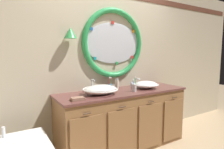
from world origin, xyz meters
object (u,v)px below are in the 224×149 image
soap_dispenser (117,84)px  folded_hand_towel (78,99)px  toothbrush_holder_left (110,86)px  sink_basin_left (100,89)px  sink_basin_right (146,85)px  toothbrush_holder_right (134,87)px

soap_dispenser → folded_hand_towel: soap_dispenser is taller
toothbrush_holder_left → folded_hand_towel: (-0.65, -0.34, -0.03)m
sink_basin_left → folded_hand_towel: bearing=-158.0°
sink_basin_right → soap_dispenser: bearing=154.4°
sink_basin_right → folded_hand_towel: (-1.19, -0.15, -0.04)m
sink_basin_right → soap_dispenser: (-0.41, 0.20, 0.02)m
sink_basin_right → toothbrush_holder_left: size_ratio=2.01×
toothbrush_holder_right → folded_hand_towel: 0.88m
toothbrush_holder_left → soap_dispenser: size_ratio=1.17×
toothbrush_holder_left → soap_dispenser: bearing=3.2°
sink_basin_left → toothbrush_holder_right: 0.51m
sink_basin_left → toothbrush_holder_right: size_ratio=2.21×
sink_basin_right → soap_dispenser: soap_dispenser is taller
toothbrush_holder_left → folded_hand_towel: size_ratio=1.21×
toothbrush_holder_right → soap_dispenser: toothbrush_holder_right is taller
toothbrush_holder_left → toothbrush_holder_right: bearing=-51.0°
soap_dispenser → folded_hand_towel: (-0.77, -0.35, -0.06)m
toothbrush_holder_right → soap_dispenser: (-0.11, 0.29, 0.01)m
toothbrush_holder_right → folded_hand_towel: toothbrush_holder_right is taller
sink_basin_right → toothbrush_holder_right: 0.32m
sink_basin_left → sink_basin_right: bearing=0.0°
sink_basin_left → soap_dispenser: soap_dispenser is taller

